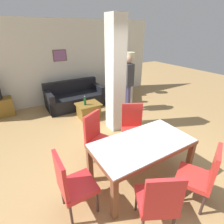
% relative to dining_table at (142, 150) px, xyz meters
% --- Properties ---
extents(ground_plane, '(18.00, 18.00, 0.00)m').
position_rel_dining_table_xyz_m(ground_plane, '(0.00, 0.00, -0.59)').
color(ground_plane, '#A98351').
extents(back_wall, '(7.20, 0.09, 2.70)m').
position_rel_dining_table_xyz_m(back_wall, '(0.00, 4.32, 0.76)').
color(back_wall, silver).
rests_on(back_wall, ground_plane).
extents(divider_pillar, '(0.35, 0.38, 2.70)m').
position_rel_dining_table_xyz_m(divider_pillar, '(0.57, 1.73, 0.76)').
color(divider_pillar, silver).
rests_on(divider_pillar, ground_plane).
extents(dining_table, '(1.65, 0.87, 0.75)m').
position_rel_dining_table_xyz_m(dining_table, '(0.00, 0.00, 0.00)').
color(dining_table, brown).
rests_on(dining_table, ground_plane).
extents(dining_chair_head_left, '(0.46, 0.46, 1.00)m').
position_rel_dining_table_xyz_m(dining_chair_head_left, '(-1.21, 0.00, -0.05)').
color(dining_chair_head_left, red).
rests_on(dining_chair_head_left, ground_plane).
extents(dining_chair_near_right, '(0.62, 0.62, 1.00)m').
position_rel_dining_table_xyz_m(dining_chair_near_right, '(0.41, -0.81, -0.05)').
color(dining_chair_near_right, red).
rests_on(dining_chair_near_right, ground_plane).
extents(dining_chair_far_left, '(0.62, 0.62, 1.00)m').
position_rel_dining_table_xyz_m(dining_chair_far_left, '(-0.41, 0.81, -0.05)').
color(dining_chair_far_left, red).
rests_on(dining_chair_far_left, ground_plane).
extents(dining_chair_far_right, '(0.62, 0.62, 1.00)m').
position_rel_dining_table_xyz_m(dining_chair_far_right, '(0.41, 0.79, -0.05)').
color(dining_chair_far_right, red).
rests_on(dining_chair_far_right, ground_plane).
extents(dining_chair_near_left, '(0.62, 0.62, 1.00)m').
position_rel_dining_table_xyz_m(dining_chair_near_left, '(-0.41, -0.79, -0.05)').
color(dining_chair_near_left, red).
rests_on(dining_chair_near_left, ground_plane).
extents(sofa, '(1.83, 0.90, 0.82)m').
position_rel_dining_table_xyz_m(sofa, '(0.16, 3.63, -0.31)').
color(sofa, black).
rests_on(sofa, ground_plane).
extents(armchair, '(1.20, 1.20, 0.80)m').
position_rel_dining_table_xyz_m(armchair, '(1.86, 3.42, -0.31)').
color(armchair, gray).
rests_on(armchair, ground_plane).
extents(coffee_table, '(0.67, 0.54, 0.43)m').
position_rel_dining_table_xyz_m(coffee_table, '(0.21, 2.62, -0.37)').
color(coffee_table, brown).
rests_on(coffee_table, ground_plane).
extents(bottle, '(0.07, 0.07, 0.26)m').
position_rel_dining_table_xyz_m(bottle, '(0.10, 2.59, -0.06)').
color(bottle, '#194C23').
rests_on(bottle, coffee_table).
extents(floor_lamp, '(0.33, 0.33, 1.62)m').
position_rel_dining_table_xyz_m(floor_lamp, '(2.44, 3.67, 0.77)').
color(floor_lamp, '#B7B7BC').
rests_on(floor_lamp, ground_plane).
extents(standing_person, '(0.26, 0.40, 1.71)m').
position_rel_dining_table_xyz_m(standing_person, '(1.48, 2.48, 0.39)').
color(standing_person, '#413D63').
rests_on(standing_person, ground_plane).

